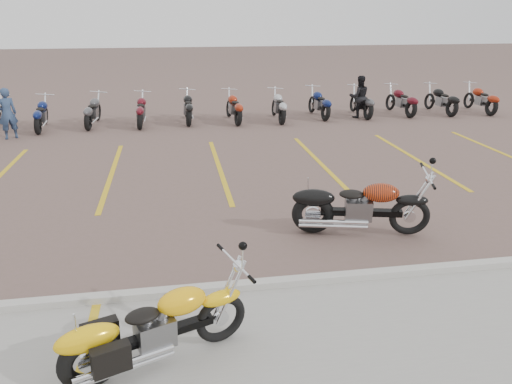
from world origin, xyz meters
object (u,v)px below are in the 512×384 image
yellow_cruiser (153,331)px  person_a (7,114)px  person_b (359,97)px  flame_cruiser (357,208)px

yellow_cruiser → person_a: (-4.74, 11.72, 0.35)m
person_b → person_a: bearing=10.1°
flame_cruiser → person_a: 12.00m
yellow_cruiser → flame_cruiser: (3.52, 3.03, 0.05)m
flame_cruiser → person_a: (-8.27, 8.69, 0.30)m
yellow_cruiser → person_a: size_ratio=1.32×
person_a → person_b: size_ratio=1.02×
yellow_cruiser → person_a: 12.65m
yellow_cruiser → person_b: person_b is taller
yellow_cruiser → person_b: bearing=40.1°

